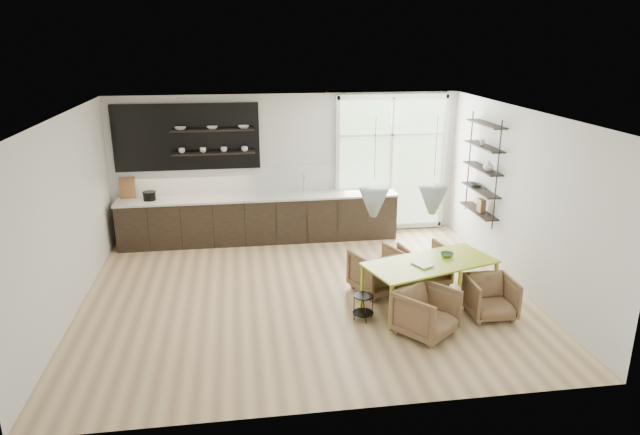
% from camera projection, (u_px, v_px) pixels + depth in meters
% --- Properties ---
extents(room, '(7.02, 6.01, 2.91)m').
position_uv_depth(room, '(331.00, 188.00, 9.84)').
color(room, '#DDBE88').
rests_on(room, ground).
extents(kitchen_run, '(5.54, 0.69, 2.75)m').
position_uv_depth(kitchen_run, '(255.00, 212.00, 11.43)').
color(kitchen_run, black).
rests_on(kitchen_run, ground).
extents(right_shelving, '(0.26, 1.22, 1.90)m').
position_uv_depth(right_shelving, '(483.00, 171.00, 10.24)').
color(right_shelving, black).
rests_on(right_shelving, ground).
extents(dining_table, '(2.16, 1.45, 0.72)m').
position_uv_depth(dining_table, '(430.00, 265.00, 8.61)').
color(dining_table, '#AEC629').
rests_on(dining_table, ground).
extents(armchair_back_left, '(0.97, 0.99, 0.70)m').
position_uv_depth(armchair_back_left, '(378.00, 271.00, 9.21)').
color(armchair_back_left, brown).
rests_on(armchair_back_left, ground).
extents(armchair_back_right, '(0.83, 0.85, 0.67)m').
position_uv_depth(armchair_back_right, '(424.00, 264.00, 9.52)').
color(armchair_back_right, brown).
rests_on(armchair_back_right, ground).
extents(armchair_front_left, '(1.02, 1.02, 0.67)m').
position_uv_depth(armchair_front_left, '(426.00, 312.00, 7.87)').
color(armchair_front_left, brown).
rests_on(armchair_front_left, ground).
extents(armchair_front_right, '(0.66, 0.68, 0.61)m').
position_uv_depth(armchair_front_right, '(491.00, 297.00, 8.39)').
color(armchair_front_right, brown).
rests_on(armchair_front_right, ground).
extents(wire_stool, '(0.31, 0.31, 0.39)m').
position_uv_depth(wire_stool, '(363.00, 304.00, 8.31)').
color(wire_stool, black).
rests_on(wire_stool, ground).
extents(table_book, '(0.32, 0.36, 0.03)m').
position_uv_depth(table_book, '(417.00, 266.00, 8.41)').
color(table_book, white).
rests_on(table_book, dining_table).
extents(table_bowl, '(0.25, 0.25, 0.06)m').
position_uv_depth(table_bowl, '(447.00, 255.00, 8.79)').
color(table_bowl, '#417240').
rests_on(table_bowl, dining_table).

